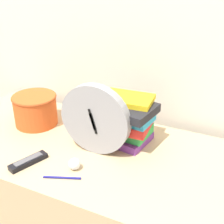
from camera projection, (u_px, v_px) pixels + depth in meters
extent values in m
cube|color=silver|center=(123.00, 22.00, 1.41)|extent=(6.00, 0.04, 2.40)
cube|color=tan|center=(87.00, 214.00, 1.47)|extent=(1.34, 0.63, 0.76)
cylinder|color=#99999E|center=(95.00, 119.00, 1.21)|extent=(0.29, 0.04, 0.29)
cylinder|color=white|center=(94.00, 121.00, 1.20)|extent=(0.25, 0.01, 0.25)
cube|color=black|center=(93.00, 121.00, 1.19)|extent=(0.03, 0.01, 0.07)
cube|color=black|center=(93.00, 121.00, 1.19)|extent=(0.04, 0.01, 0.10)
cylinder|color=black|center=(93.00, 121.00, 1.19)|extent=(0.01, 0.00, 0.01)
cube|color=#7A3899|center=(124.00, 136.00, 1.34)|extent=(0.22, 0.19, 0.03)
cube|color=green|center=(127.00, 129.00, 1.32)|extent=(0.19, 0.15, 0.04)
cube|color=red|center=(127.00, 122.00, 1.29)|extent=(0.20, 0.18, 0.04)
cube|color=#2D9ED1|center=(126.00, 115.00, 1.27)|extent=(0.22, 0.14, 0.04)
cube|color=#232328|center=(125.00, 108.00, 1.25)|extent=(0.25, 0.20, 0.03)
cube|color=yellow|center=(128.00, 99.00, 1.26)|extent=(0.21, 0.15, 0.02)
cylinder|color=#E05623|center=(35.00, 110.00, 1.45)|extent=(0.20, 0.20, 0.14)
torus|color=#B3451C|center=(34.00, 97.00, 1.42)|extent=(0.20, 0.20, 0.01)
cube|color=black|center=(28.00, 162.00, 1.19)|extent=(0.09, 0.16, 0.02)
cube|color=#59595E|center=(28.00, 159.00, 1.18)|extent=(0.06, 0.12, 0.00)
sphere|color=white|center=(74.00, 164.00, 1.15)|extent=(0.05, 0.05, 0.05)
cylinder|color=navy|center=(62.00, 178.00, 1.11)|extent=(0.13, 0.06, 0.01)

